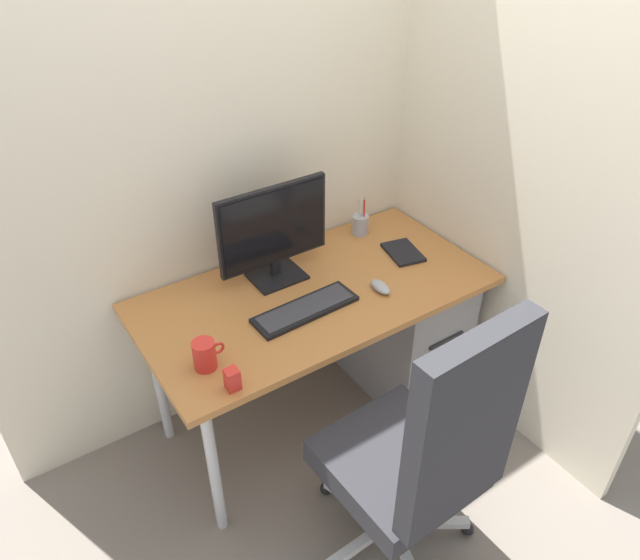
{
  "coord_description": "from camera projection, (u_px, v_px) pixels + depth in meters",
  "views": [
    {
      "loc": [
        -1.03,
        -1.58,
        2.1
      ],
      "look_at": [
        -0.02,
        -0.07,
        0.81
      ],
      "focal_mm": 33.59,
      "sensor_mm": 36.0,
      "label": 1
    }
  ],
  "objects": [
    {
      "name": "monitor",
      "position": [
        274.0,
        231.0,
        2.3
      ],
      "size": [
        0.47,
        0.17,
        0.4
      ],
      "color": "black",
      "rests_on": "desk"
    },
    {
      "name": "pen_holder",
      "position": [
        360.0,
        224.0,
        2.67
      ],
      "size": [
        0.07,
        0.07,
        0.18
      ],
      "color": "#9EA0A5",
      "rests_on": "desk"
    },
    {
      "name": "office_chair",
      "position": [
        423.0,
        454.0,
        1.88
      ],
      "size": [
        0.59,
        0.61,
        1.15
      ],
      "color": "black",
      "rests_on": "ground_plane"
    },
    {
      "name": "notebook",
      "position": [
        403.0,
        252.0,
        2.56
      ],
      "size": [
        0.17,
        0.21,
        0.01
      ],
      "primitive_type": "cube",
      "rotation": [
        0.0,
        0.0,
        -0.22
      ],
      "color": "black",
      "rests_on": "desk"
    },
    {
      "name": "keyboard",
      "position": [
        305.0,
        309.0,
        2.23
      ],
      "size": [
        0.42,
        0.15,
        0.02
      ],
      "color": "black",
      "rests_on": "desk"
    },
    {
      "name": "mouse",
      "position": [
        380.0,
        287.0,
        2.34
      ],
      "size": [
        0.06,
        0.11,
        0.03
      ],
      "primitive_type": "ellipsoid",
      "rotation": [
        0.0,
        0.0,
        -0.03
      ],
      "color": "#9EA0A5",
      "rests_on": "desk"
    },
    {
      "name": "coffee_mug",
      "position": [
        205.0,
        355.0,
        1.97
      ],
      "size": [
        0.11,
        0.08,
        0.11
      ],
      "color": "red",
      "rests_on": "desk"
    },
    {
      "name": "filing_cabinet",
      "position": [
        401.0,
        328.0,
        2.77
      ],
      "size": [
        0.37,
        0.56,
        0.63
      ],
      "color": "gray",
      "rests_on": "ground_plane"
    },
    {
      "name": "wall_side_right",
      "position": [
        501.0,
        93.0,
        2.18
      ],
      "size": [
        0.04,
        1.72,
        2.8
      ],
      "primitive_type": "cube",
      "color": "beige",
      "rests_on": "ground_plane"
    },
    {
      "name": "desk",
      "position": [
        315.0,
        304.0,
        2.38
      ],
      "size": [
        1.39,
        0.7,
        0.71
      ],
      "color": "#B27038",
      "rests_on": "ground_plane"
    },
    {
      "name": "ground_plane",
      "position": [
        316.0,
        414.0,
        2.76
      ],
      "size": [
        8.0,
        8.0,
        0.0
      ],
      "primitive_type": "plane",
      "color": "slate"
    },
    {
      "name": "wall_back",
      "position": [
        257.0,
        90.0,
        2.21
      ],
      "size": [
        2.41,
        0.04,
        2.8
      ],
      "primitive_type": "cube",
      "color": "beige",
      "rests_on": "ground_plane"
    },
    {
      "name": "desk_clamp_accessory",
      "position": [
        232.0,
        379.0,
        1.89
      ],
      "size": [
        0.04,
        0.04,
        0.08
      ],
      "primitive_type": "cube",
      "color": "red",
      "rests_on": "desk"
    }
  ]
}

